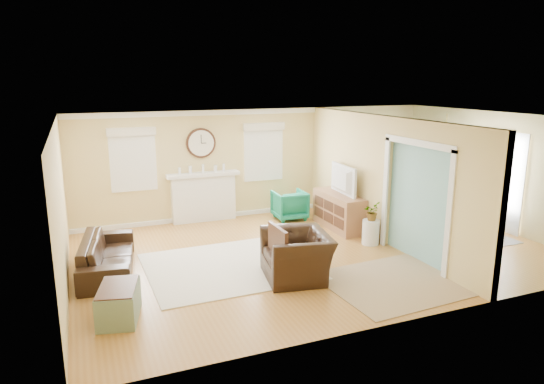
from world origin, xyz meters
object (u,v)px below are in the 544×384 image
at_px(dining_table, 438,216).
at_px(green_chair, 290,205).
at_px(sofa, 107,255).
at_px(credenza, 339,211).
at_px(eames_chair, 297,255).

bearing_deg(dining_table, green_chair, 46.27).
relative_size(sofa, dining_table, 1.07).
height_order(sofa, credenza, credenza).
xyz_separation_m(sofa, credenza, (5.01, 0.70, 0.09)).
xyz_separation_m(credenza, dining_table, (1.95, -1.00, -0.05)).
bearing_deg(sofa, credenza, -74.18).
bearing_deg(dining_table, eames_chair, 101.03).
bearing_deg(eames_chair, dining_table, 116.30).
xyz_separation_m(eames_chair, dining_table, (4.00, 1.17, -0.04)).
height_order(sofa, eames_chair, eames_chair).
bearing_deg(dining_table, sofa, 82.19).
bearing_deg(sofa, dining_table, -84.59).
bearing_deg(eames_chair, credenza, 146.58).
xyz_separation_m(sofa, green_chair, (4.30, 1.81, 0.04)).
height_order(eames_chair, green_chair, eames_chair).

